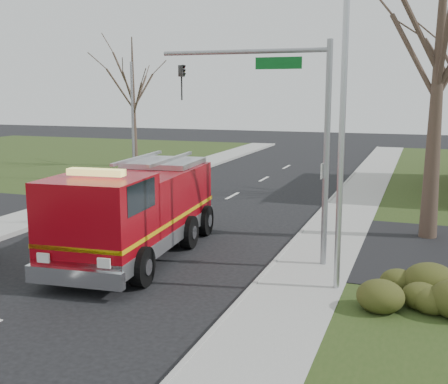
% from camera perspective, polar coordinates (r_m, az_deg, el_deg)
% --- Properties ---
extents(ground, '(120.00, 120.00, 0.00)m').
position_cam_1_polar(ground, '(18.38, -11.39, -6.87)').
color(ground, black).
rests_on(ground, ground).
extents(sidewalk_right, '(2.40, 80.00, 0.15)m').
position_cam_1_polar(sidewalk_right, '(16.17, 8.04, -8.87)').
color(sidewalk_right, gray).
rests_on(sidewalk_right, ground).
extents(hedge_corner, '(2.80, 2.00, 0.90)m').
position_cam_1_polar(hedge_corner, '(14.78, 18.09, -9.06)').
color(hedge_corner, '#2F3714').
rests_on(hedge_corner, lawn_right).
extents(bare_tree_near, '(6.00, 6.00, 12.00)m').
position_cam_1_polar(bare_tree_near, '(21.11, 21.18, 15.19)').
color(bare_tree_near, '#362920').
rests_on(bare_tree_near, ground).
extents(bare_tree_left, '(4.50, 4.50, 9.00)m').
position_cam_1_polar(bare_tree_left, '(39.92, -9.22, 10.38)').
color(bare_tree_left, '#362920').
rests_on(bare_tree_left, ground).
extents(traffic_signal_mast, '(5.29, 0.18, 6.80)m').
position_cam_1_polar(traffic_signal_mast, '(16.98, 6.17, 8.04)').
color(traffic_signal_mast, gray).
rests_on(traffic_signal_mast, ground).
extents(streetlight_pole, '(1.48, 0.16, 8.40)m').
position_cam_1_polar(streetlight_pole, '(14.66, 11.69, 6.95)').
color(streetlight_pole, '#B7BABF').
rests_on(streetlight_pole, ground).
extents(utility_pole_far, '(0.14, 0.14, 7.00)m').
position_cam_1_polar(utility_pole_far, '(33.17, -9.26, 6.89)').
color(utility_pole_far, gray).
rests_on(utility_pole_far, ground).
extents(fire_engine, '(3.56, 8.20, 3.23)m').
position_cam_1_polar(fire_engine, '(18.36, -8.98, -2.10)').
color(fire_engine, maroon).
rests_on(fire_engine, ground).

